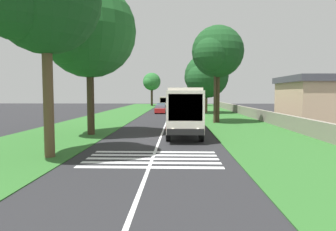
% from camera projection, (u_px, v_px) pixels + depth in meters
% --- Properties ---
extents(ground, '(160.00, 160.00, 0.00)m').
position_uv_depth(ground, '(160.00, 140.00, 21.83)').
color(ground, '#262628').
extents(grass_verge_left, '(120.00, 8.00, 0.04)m').
position_uv_depth(grass_verge_left, '(100.00, 121.00, 37.03)').
color(grass_verge_left, '#2D6628').
rests_on(grass_verge_left, ground).
extents(grass_verge_right, '(120.00, 8.00, 0.04)m').
position_uv_depth(grass_verge_right, '(235.00, 121.00, 36.53)').
color(grass_verge_right, '#2D6628').
rests_on(grass_verge_right, ground).
extents(centre_line, '(110.00, 0.16, 0.01)m').
position_uv_depth(centre_line, '(167.00, 121.00, 36.78)').
color(centre_line, silver).
rests_on(centre_line, ground).
extents(coach_bus, '(11.16, 2.62, 3.73)m').
position_uv_depth(coach_bus, '(184.00, 108.00, 24.99)').
color(coach_bus, silver).
rests_on(coach_bus, ground).
extents(zebra_crossing, '(4.05, 6.80, 0.01)m').
position_uv_depth(zebra_crossing, '(152.00, 159.00, 15.52)').
color(zebra_crossing, silver).
rests_on(zebra_crossing, ground).
extents(trailing_car_0, '(4.30, 1.78, 1.43)m').
position_uv_depth(trailing_car_0, '(181.00, 112.00, 45.17)').
color(trailing_car_0, silver).
rests_on(trailing_car_0, ground).
extents(trailing_car_1, '(4.30, 1.78, 1.43)m').
position_uv_depth(trailing_car_1, '(160.00, 109.00, 51.35)').
color(trailing_car_1, '#B21E1E').
rests_on(trailing_car_1, ground).
extents(trailing_car_2, '(4.30, 1.78, 1.43)m').
position_uv_depth(trailing_car_2, '(161.00, 107.00, 61.11)').
color(trailing_car_2, black).
rests_on(trailing_car_2, ground).
extents(trailing_car_3, '(4.30, 1.78, 1.43)m').
position_uv_depth(trailing_car_3, '(180.00, 105.00, 70.58)').
color(trailing_car_3, '#B7A893').
rests_on(trailing_car_3, ground).
extents(trailing_minibus_0, '(6.00, 2.14, 2.53)m').
position_uv_depth(trailing_minibus_0, '(164.00, 101.00, 78.22)').
color(trailing_minibus_0, '#BFB299').
rests_on(trailing_minibus_0, ground).
extents(roadside_tree_left_0, '(8.52, 7.41, 11.97)m').
position_uv_depth(roadside_tree_left_0, '(87.00, 33.00, 23.98)').
color(roadside_tree_left_0, '#3D2D1E').
rests_on(roadside_tree_left_0, grass_verge_left).
extents(roadside_tree_left_1, '(6.80, 5.58, 10.87)m').
position_uv_depth(roadside_tree_left_1, '(42.00, 2.00, 15.29)').
color(roadside_tree_left_1, brown).
rests_on(roadside_tree_left_1, grass_verge_left).
extents(roadside_tree_left_2, '(5.91, 4.77, 8.92)m').
position_uv_depth(roadside_tree_left_2, '(151.00, 82.00, 82.05)').
color(roadside_tree_left_2, '#3D2D1E').
rests_on(roadside_tree_left_2, grass_verge_left).
extents(roadside_tree_right_0, '(8.76, 7.44, 9.99)m').
position_uv_depth(roadside_tree_right_0, '(205.00, 77.00, 51.32)').
color(roadside_tree_right_0, brown).
rests_on(roadside_tree_right_0, grass_verge_right).
extents(roadside_tree_right_1, '(7.14, 5.85, 10.95)m').
position_uv_depth(roadside_tree_right_1, '(216.00, 53.00, 34.37)').
color(roadside_tree_right_1, '#3D2D1E').
rests_on(roadside_tree_right_1, grass_verge_right).
extents(roadside_tree_right_2, '(7.22, 6.22, 10.71)m').
position_uv_depth(roadside_tree_right_2, '(195.00, 78.00, 82.58)').
color(roadside_tree_right_2, '#4C3826').
rests_on(roadside_tree_right_2, grass_verge_right).
extents(utility_pole, '(0.24, 1.40, 7.86)m').
position_uv_depth(utility_pole, '(215.00, 87.00, 33.94)').
color(utility_pole, '#473828').
rests_on(utility_pole, grass_verge_right).
extents(roadside_wall, '(70.00, 0.40, 1.30)m').
position_uv_depth(roadside_wall, '(253.00, 113.00, 41.37)').
color(roadside_wall, gray).
rests_on(roadside_wall, grass_verge_right).
extents(roadside_building, '(10.27, 6.71, 5.52)m').
position_uv_depth(roadside_building, '(311.00, 98.00, 38.19)').
color(roadside_building, beige).
rests_on(roadside_building, ground).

